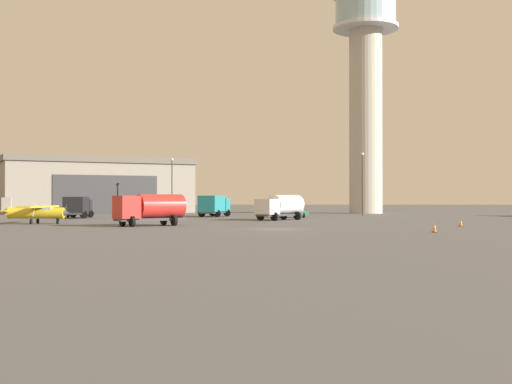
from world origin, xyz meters
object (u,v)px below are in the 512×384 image
truck_fuel_tanker_white (281,206)px  light_post_west (363,178)px  truck_box_black (78,206)px  light_post_east (172,181)px  truck_box_teal (214,205)px  truck_fuel_tanker_red (150,208)px  traffic_cone_near_left (461,223)px  traffic_cone_mid_apron (434,228)px  car_green (292,212)px  airplane_yellow (35,212)px  control_tower (366,77)px

truck_fuel_tanker_white → light_post_west: 24.52m
truck_box_black → light_post_east: bearing=-29.1°
truck_box_black → light_post_east: (9.47, 20.47, 3.79)m
truck_box_teal → truck_fuel_tanker_red: bearing=-172.8°
truck_box_teal → light_post_east: size_ratio=0.82×
light_post_east → traffic_cone_near_left: (32.76, -44.62, -5.06)m
light_post_east → light_post_west: bearing=-14.5°
truck_fuel_tanker_white → traffic_cone_mid_apron: (10.80, -27.20, -1.29)m
car_green → traffic_cone_mid_apron: (8.96, -36.63, -0.38)m
airplane_yellow → truck_box_black: bearing=93.0°
truck_fuel_tanker_red → light_post_east: light_post_east is taller
airplane_yellow → truck_box_teal: 29.97m
truck_fuel_tanker_white → truck_box_black: bearing=-65.7°
truck_fuel_tanker_white → car_green: (1.84, 9.43, -0.91)m
traffic_cone_mid_apron → light_post_east: bearing=116.4°
control_tower → truck_box_black: control_tower is taller
truck_fuel_tanker_red → light_post_east: 44.41m
light_post_west → light_post_east: size_ratio=1.04×
car_green → traffic_cone_near_left: (14.25, -25.92, -0.44)m
traffic_cone_mid_apron → truck_box_teal: bearing=115.6°
airplane_yellow → traffic_cone_mid_apron: (35.85, -15.86, -0.88)m
truck_box_teal → light_post_west: 23.05m
truck_box_black → traffic_cone_mid_apron: size_ratio=9.40×
truck_fuel_tanker_red → light_post_east: size_ratio=0.73×
truck_box_black → car_green: 28.05m
light_post_east → car_green: bearing=-45.3°
truck_box_teal → truck_fuel_tanker_red: size_ratio=1.11×
control_tower → car_green: 35.58m
truck_fuel_tanker_red → traffic_cone_near_left: size_ratio=10.86×
car_green → traffic_cone_near_left: 29.58m
control_tower → traffic_cone_near_left: control_tower is taller
light_post_west → airplane_yellow: bearing=-140.0°
car_green → light_post_west: (11.02, 11.07, 4.81)m
truck_box_teal → car_green: truck_box_teal is taller
light_post_west → light_post_east: light_post_west is taller
car_green → light_post_east: bearing=-63.9°
light_post_west → control_tower: bearing=78.7°
light_post_east → truck_box_black: bearing=-114.8°
control_tower → traffic_cone_near_left: size_ratio=67.47×
truck_fuel_tanker_white → traffic_cone_near_left: bearing=84.9°
truck_fuel_tanker_white → truck_box_teal: (-8.87, 13.88, 0.00)m
truck_box_teal → traffic_cone_mid_apron: size_ratio=10.22×
control_tower → car_green: (-13.62, -24.07, -22.39)m
truck_box_teal → truck_fuel_tanker_red: (-3.81, -29.82, 0.03)m
truck_box_black → traffic_cone_mid_apron: (36.94, -34.87, -1.21)m
traffic_cone_near_left → light_post_east: bearing=126.3°
airplane_yellow → traffic_cone_mid_apron: airplane_yellow is taller
truck_fuel_tanker_white → traffic_cone_mid_apron: size_ratio=8.99×
control_tower → truck_box_teal: (-24.33, -19.62, -21.47)m
control_tower → car_green: size_ratio=9.43×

